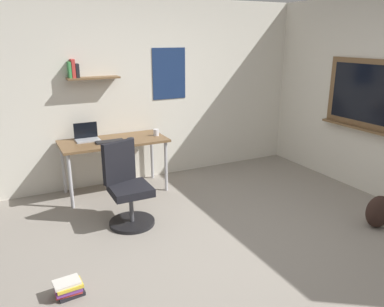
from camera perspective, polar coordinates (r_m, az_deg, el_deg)
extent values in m
plane|color=gray|center=(4.01, 7.07, -14.11)|extent=(5.20, 5.20, 0.00)
cube|color=silver|center=(5.67, -6.35, 9.26)|extent=(5.00, 0.10, 2.60)
cube|color=brown|center=(5.27, -14.60, 10.95)|extent=(0.68, 0.20, 0.02)
cube|color=navy|center=(5.70, -3.47, 11.90)|extent=(0.52, 0.01, 0.74)
cube|color=#3D934C|center=(5.23, -17.97, 11.90)|extent=(0.03, 0.14, 0.21)
cube|color=#C63833|center=(5.23, -17.50, 12.11)|extent=(0.04, 0.14, 0.23)
cube|color=black|center=(5.24, -16.94, 11.85)|extent=(0.04, 0.14, 0.18)
cube|color=brown|center=(5.64, 24.19, 8.35)|extent=(0.04, 1.10, 0.90)
cube|color=black|center=(5.63, 24.09, 8.34)|extent=(0.01, 0.94, 0.76)
cube|color=brown|center=(5.69, 23.33, 3.72)|extent=(0.12, 1.10, 0.03)
cube|color=brown|center=(5.20, -11.73, 1.83)|extent=(1.40, 0.66, 0.03)
cylinder|color=#B7B7BC|center=(4.94, -17.82, -4.03)|extent=(0.04, 0.04, 0.71)
cylinder|color=#B7B7BC|center=(5.25, -3.94, -1.93)|extent=(0.04, 0.04, 0.71)
cylinder|color=#B7B7BC|center=(5.45, -18.77, -2.14)|extent=(0.04, 0.04, 0.71)
cylinder|color=#B7B7BC|center=(5.73, -6.05, -0.33)|extent=(0.04, 0.04, 0.71)
cylinder|color=black|center=(4.50, -9.00, -10.20)|extent=(0.52, 0.52, 0.04)
cylinder|color=#4C4C51|center=(4.41, -9.11, -8.01)|extent=(0.05, 0.05, 0.34)
cube|color=black|center=(4.33, -9.25, -5.43)|extent=(0.44, 0.44, 0.09)
cube|color=black|center=(4.39, -10.94, -1.24)|extent=(0.40, 0.19, 0.48)
cube|color=#ADAFB5|center=(5.23, -15.41, 1.95)|extent=(0.31, 0.21, 0.02)
cube|color=black|center=(5.30, -15.73, 3.39)|extent=(0.31, 0.01, 0.21)
cube|color=black|center=(5.09, -12.26, 1.79)|extent=(0.37, 0.13, 0.02)
ellipsoid|color=#262628|center=(5.17, -9.26, 2.25)|extent=(0.10, 0.06, 0.03)
cylinder|color=silver|center=(5.33, -5.43, 3.18)|extent=(0.08, 0.08, 0.09)
ellipsoid|color=black|center=(4.80, 26.23, -7.85)|extent=(0.32, 0.22, 0.38)
cube|color=black|center=(3.53, -17.78, -19.34)|extent=(0.22, 0.17, 0.04)
cube|color=#C63833|center=(3.51, -18.13, -19.01)|extent=(0.21, 0.15, 0.02)
cube|color=#7A3D99|center=(3.49, -18.12, -18.71)|extent=(0.21, 0.16, 0.04)
cube|color=gold|center=(3.46, -18.01, -18.34)|extent=(0.22, 0.16, 0.03)
cube|color=silver|center=(3.46, -18.34, -17.93)|extent=(0.22, 0.17, 0.02)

